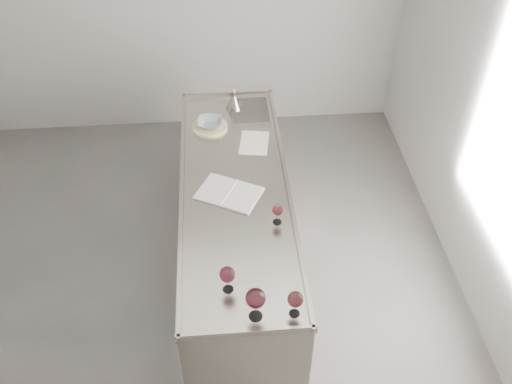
{
  "coord_description": "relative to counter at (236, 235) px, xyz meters",
  "views": [
    {
      "loc": [
        0.41,
        -2.67,
        3.57
      ],
      "look_at": [
        0.64,
        0.16,
        1.02
      ],
      "focal_mm": 40.0,
      "sensor_mm": 36.0,
      "label": 1
    }
  ],
  "objects": [
    {
      "name": "wine_glass_middle",
      "position": [
        0.06,
        -1.08,
        0.62
      ],
      "size": [
        0.11,
        0.11,
        0.22
      ],
      "rotation": [
        0.0,
        0.0,
        -0.35
      ],
      "color": "white",
      "rests_on": "counter"
    },
    {
      "name": "trivet",
      "position": [
        -0.16,
        0.73,
        0.48
      ],
      "size": [
        0.34,
        0.34,
        0.02
      ],
      "primitive_type": "cylinder",
      "rotation": [
        0.0,
        0.0,
        -0.25
      ],
      "color": "#D3CA88",
      "rests_on": "counter"
    },
    {
      "name": "wine_glass_right",
      "position": [
        0.27,
        -1.08,
        0.59
      ],
      "size": [
        0.09,
        0.09,
        0.18
      ],
      "rotation": [
        0.0,
        0.0,
        0.35
      ],
      "color": "white",
      "rests_on": "counter"
    },
    {
      "name": "loose_paper_top",
      "position": [
        0.17,
        0.51,
        0.47
      ],
      "size": [
        0.26,
        0.33,
        0.0
      ],
      "primitive_type": "cube",
      "rotation": [
        0.0,
        0.0,
        -0.16
      ],
      "color": "white",
      "rests_on": "counter"
    },
    {
      "name": "wine_funnel",
      "position": [
        0.05,
        1.0,
        0.53
      ],
      "size": [
        0.14,
        0.14,
        0.2
      ],
      "rotation": [
        0.0,
        0.0,
        0.35
      ],
      "color": "gray",
      "rests_on": "counter"
    },
    {
      "name": "wine_glass_small",
      "position": [
        0.26,
        -0.36,
        0.57
      ],
      "size": [
        0.07,
        0.07,
        0.15
      ],
      "rotation": [
        0.0,
        0.0,
        -0.34
      ],
      "color": "white",
      "rests_on": "counter"
    },
    {
      "name": "wine_glass_left",
      "position": [
        -0.09,
        -0.88,
        0.6
      ],
      "size": [
        0.09,
        0.09,
        0.18
      ],
      "rotation": [
        0.0,
        0.0,
        -0.4
      ],
      "color": "white",
      "rests_on": "counter"
    },
    {
      "name": "notebook",
      "position": [
        -0.04,
        -0.05,
        0.47
      ],
      "size": [
        0.5,
        0.45,
        0.02
      ],
      "rotation": [
        0.0,
        0.0,
        -0.48
      ],
      "color": "silver",
      "rests_on": "counter"
    },
    {
      "name": "ceramic_bowl",
      "position": [
        -0.16,
        0.73,
        0.51
      ],
      "size": [
        0.22,
        0.22,
        0.05
      ],
      "primitive_type": "imported",
      "rotation": [
        0.0,
        0.0,
        -0.13
      ],
      "color": "gray",
      "rests_on": "trivet"
    },
    {
      "name": "room_shell",
      "position": [
        -0.5,
        -0.3,
        0.93
      ],
      "size": [
        4.54,
        5.04,
        2.84
      ],
      "color": "#54514E",
      "rests_on": "ground"
    },
    {
      "name": "counter",
      "position": [
        0.0,
        0.0,
        0.0
      ],
      "size": [
        0.77,
        2.42,
        0.97
      ],
      "color": "gray",
      "rests_on": "ground"
    }
  ]
}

